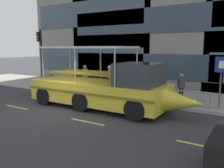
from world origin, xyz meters
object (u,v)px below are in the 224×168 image
at_px(duck_tour_boat, 106,89).
at_px(pedestrian_near_stern, 85,75).
at_px(traffic_light_pole, 41,53).
at_px(pedestrian_near_bow, 181,85).
at_px(pedestrian_mid_left, 133,79).
at_px(pedestrian_mid_right, 109,76).
at_px(parking_sign, 221,74).
at_px(leaned_bicycle, 54,83).

distance_m(duck_tour_boat, pedestrian_near_stern, 4.80).
bearing_deg(traffic_light_pole, pedestrian_near_bow, 3.49).
xyz_separation_m(pedestrian_mid_left, pedestrian_near_stern, (-3.46, -0.63, 0.14)).
height_order(duck_tour_boat, pedestrian_mid_right, duck_tour_boat).
relative_size(duck_tour_boat, pedestrian_mid_left, 6.06).
bearing_deg(pedestrian_near_stern, pedestrian_mid_left, 10.35).
bearing_deg(traffic_light_pole, parking_sign, 0.74).
bearing_deg(duck_tour_boat, pedestrian_mid_left, 94.56).
height_order(parking_sign, pedestrian_mid_left, parking_sign).
distance_m(traffic_light_pole, pedestrian_mid_right, 5.69).
bearing_deg(pedestrian_mid_right, leaned_bicycle, -165.04).
distance_m(leaned_bicycle, duck_tour_boat, 6.92).
xyz_separation_m(parking_sign, pedestrian_mid_right, (-7.30, 1.25, -0.68)).
bearing_deg(pedestrian_mid_left, leaned_bicycle, -169.95).
bearing_deg(parking_sign, pedestrian_near_stern, 176.43).
xyz_separation_m(traffic_light_pole, parking_sign, (12.58, 0.16, -0.89)).
xyz_separation_m(leaned_bicycle, pedestrian_near_bow, (9.54, 0.38, 0.58)).
bearing_deg(pedestrian_mid_left, duck_tour_boat, -85.44).
relative_size(traffic_light_pole, pedestrian_near_stern, 2.45).
relative_size(leaned_bicycle, pedestrian_mid_left, 1.12).
xyz_separation_m(leaned_bicycle, pedestrian_mid_right, (4.29, 1.15, 0.69)).
bearing_deg(leaned_bicycle, pedestrian_near_stern, 9.67).
relative_size(pedestrian_near_bow, pedestrian_mid_right, 0.89).
bearing_deg(parking_sign, pedestrian_near_bow, 166.79).
distance_m(pedestrian_near_bow, pedestrian_mid_right, 5.31).
bearing_deg(leaned_bicycle, traffic_light_pole, -165.25).
distance_m(duck_tour_boat, pedestrian_near_bow, 4.27).
bearing_deg(pedestrian_mid_right, pedestrian_near_stern, -156.84).
bearing_deg(pedestrian_near_stern, duck_tour_boat, -38.61).
height_order(parking_sign, pedestrian_near_stern, parking_sign).
xyz_separation_m(traffic_light_pole, leaned_bicycle, (1.00, 0.26, -2.25)).
distance_m(traffic_light_pole, parking_sign, 12.62).
distance_m(parking_sign, pedestrian_mid_right, 7.43).
height_order(leaned_bicycle, pedestrian_near_stern, pedestrian_near_stern).
bearing_deg(duck_tour_boat, parking_sign, 25.25).
xyz_separation_m(traffic_light_pole, pedestrian_near_bow, (10.54, 0.64, -1.68)).
relative_size(traffic_light_pole, parking_sign, 1.70).
height_order(leaned_bicycle, duck_tour_boat, duck_tour_boat).
bearing_deg(traffic_light_pole, pedestrian_near_stern, 11.07).
height_order(parking_sign, duck_tour_boat, duck_tour_boat).
distance_m(traffic_light_pole, pedestrian_near_bow, 10.69).
bearing_deg(pedestrian_mid_right, parking_sign, -9.70).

